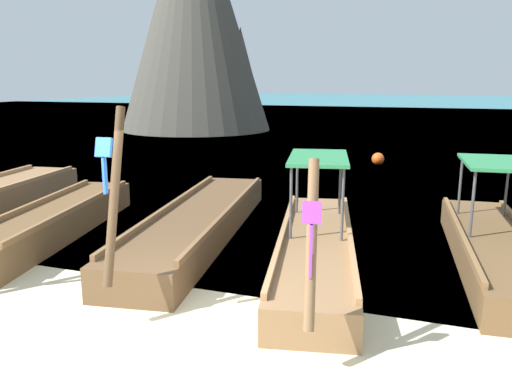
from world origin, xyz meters
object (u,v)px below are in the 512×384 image
Objects in this scene: longtail_boat_blue_ribbon at (199,223)px; karst_rock at (196,10)px; longtail_boat_violet_ribbon at (316,247)px; mooring_buoy_near at (378,159)px; longtail_boat_pink_ribbon at (494,247)px; longtail_boat_green_ribbon at (54,222)px.

karst_rock is (-10.23, 21.38, 7.21)m from longtail_boat_blue_ribbon.
karst_rock reaches higher than longtail_boat_violet_ribbon.
longtail_boat_pink_ribbon is at bearing -73.44° from mooring_buoy_near.
longtail_boat_pink_ribbon reaches higher than longtail_boat_violet_ribbon.
longtail_boat_green_ribbon is 12.73× the size of mooring_buoy_near.
longtail_boat_green_ribbon is 24.62m from karst_rock.
mooring_buoy_near is at bearing -40.68° from karst_rock.
longtail_boat_violet_ribbon is 0.42× the size of karst_rock.
karst_rock is (-12.85, 22.20, 7.18)m from longtail_boat_violet_ribbon.
longtail_boat_violet_ribbon is 13.55× the size of mooring_buoy_near.
longtail_boat_pink_ribbon reaches higher than mooring_buoy_near.
longtail_boat_green_ribbon is at bearing -71.63° from karst_rock.
longtail_boat_pink_ribbon is 0.39× the size of karst_rock.
longtail_boat_blue_ribbon is 10.75m from mooring_buoy_near.
longtail_boat_pink_ribbon is at bearing 19.03° from longtail_boat_violet_ribbon.
karst_rock is (-7.42, 22.35, 7.19)m from longtail_boat_green_ribbon.
longtail_boat_violet_ribbon is 26.63m from karst_rock.
longtail_boat_blue_ribbon is 0.49× the size of karst_rock.
longtail_boat_blue_ribbon is 24.78m from karst_rock.
longtail_boat_blue_ribbon is 16.01× the size of mooring_buoy_near.
longtail_boat_violet_ribbon reaches higher than mooring_buoy_near.
longtail_boat_blue_ribbon is at bearing 18.95° from longtail_boat_green_ribbon.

